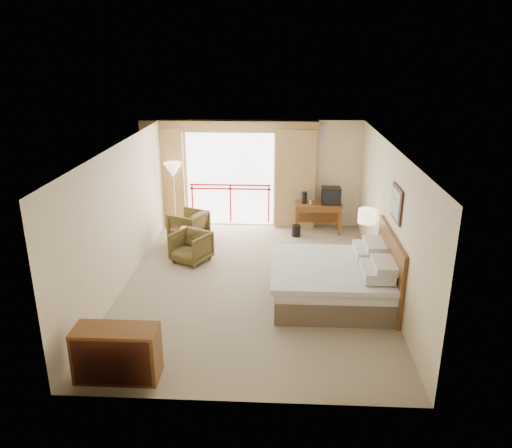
# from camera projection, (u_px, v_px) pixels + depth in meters

# --- Properties ---
(floor) EXTENTS (7.00, 7.00, 0.00)m
(floor) POSITION_uv_depth(u_px,v_px,m) (254.00, 283.00, 9.79)
(floor) COLOR gray
(floor) RESTS_ON ground
(ceiling) EXTENTS (7.00, 7.00, 0.00)m
(ceiling) POSITION_uv_depth(u_px,v_px,m) (254.00, 146.00, 8.89)
(ceiling) COLOR white
(ceiling) RESTS_ON wall_back
(wall_back) EXTENTS (5.00, 0.00, 5.00)m
(wall_back) POSITION_uv_depth(u_px,v_px,m) (262.00, 174.00, 12.64)
(wall_back) COLOR beige
(wall_back) RESTS_ON ground
(wall_front) EXTENTS (5.00, 0.00, 5.00)m
(wall_front) POSITION_uv_depth(u_px,v_px,m) (237.00, 310.00, 6.04)
(wall_front) COLOR beige
(wall_front) RESTS_ON ground
(wall_left) EXTENTS (0.00, 7.00, 7.00)m
(wall_left) POSITION_uv_depth(u_px,v_px,m) (122.00, 215.00, 9.46)
(wall_left) COLOR beige
(wall_left) RESTS_ON ground
(wall_right) EXTENTS (0.00, 7.00, 7.00)m
(wall_right) POSITION_uv_depth(u_px,v_px,m) (389.00, 220.00, 9.22)
(wall_right) COLOR beige
(wall_right) RESTS_ON ground
(balcony_door) EXTENTS (2.40, 0.00, 2.40)m
(balcony_door) POSITION_uv_depth(u_px,v_px,m) (230.00, 179.00, 12.71)
(balcony_door) COLOR white
(balcony_door) RESTS_ON wall_back
(balcony_railing) EXTENTS (2.09, 0.03, 1.02)m
(balcony_railing) POSITION_uv_depth(u_px,v_px,m) (230.00, 194.00, 12.82)
(balcony_railing) COLOR red
(balcony_railing) RESTS_ON wall_back
(curtain_left) EXTENTS (1.00, 0.26, 2.50)m
(curtain_left) POSITION_uv_depth(u_px,v_px,m) (165.00, 178.00, 12.65)
(curtain_left) COLOR olive
(curtain_left) RESTS_ON wall_back
(curtain_right) EXTENTS (1.00, 0.26, 2.50)m
(curtain_right) POSITION_uv_depth(u_px,v_px,m) (295.00, 179.00, 12.49)
(curtain_right) COLOR olive
(curtain_right) RESTS_ON wall_back
(valance) EXTENTS (4.40, 0.22, 0.28)m
(valance) POSITION_uv_depth(u_px,v_px,m) (229.00, 126.00, 12.16)
(valance) COLOR olive
(valance) RESTS_ON wall_back
(hvac_vent) EXTENTS (0.50, 0.04, 0.50)m
(hvac_vent) POSITION_uv_depth(u_px,v_px,m) (315.00, 135.00, 12.21)
(hvac_vent) COLOR silver
(hvac_vent) RESTS_ON wall_back
(bed) EXTENTS (2.13, 2.06, 0.97)m
(bed) POSITION_uv_depth(u_px,v_px,m) (334.00, 280.00, 9.02)
(bed) COLOR brown
(bed) RESTS_ON floor
(headboard) EXTENTS (0.06, 2.10, 1.30)m
(headboard) POSITION_uv_depth(u_px,v_px,m) (390.00, 268.00, 8.89)
(headboard) COLOR #572D12
(headboard) RESTS_ON wall_right
(framed_art) EXTENTS (0.04, 0.72, 0.60)m
(framed_art) POSITION_uv_depth(u_px,v_px,m) (396.00, 204.00, 8.49)
(framed_art) COLOR black
(framed_art) RESTS_ON wall_right
(nightstand) EXTENTS (0.43, 0.50, 0.58)m
(nightstand) POSITION_uv_depth(u_px,v_px,m) (364.00, 252.00, 10.49)
(nightstand) COLOR #572D12
(nightstand) RESTS_ON floor
(table_lamp) EXTENTS (0.36, 0.36, 0.63)m
(table_lamp) POSITION_uv_depth(u_px,v_px,m) (367.00, 217.00, 10.28)
(table_lamp) COLOR tan
(table_lamp) RESTS_ON nightstand
(phone) EXTENTS (0.19, 0.17, 0.07)m
(phone) POSITION_uv_depth(u_px,v_px,m) (364.00, 241.00, 10.25)
(phone) COLOR black
(phone) RESTS_ON nightstand
(desk) EXTENTS (1.13, 0.55, 0.74)m
(desk) POSITION_uv_depth(u_px,v_px,m) (318.00, 209.00, 12.38)
(desk) COLOR #572D12
(desk) RESTS_ON floor
(tv) EXTENTS (0.46, 0.36, 0.42)m
(tv) POSITION_uv_depth(u_px,v_px,m) (331.00, 196.00, 12.19)
(tv) COLOR black
(tv) RESTS_ON desk
(coffee_maker) EXTENTS (0.14, 0.14, 0.29)m
(coffee_maker) POSITION_uv_depth(u_px,v_px,m) (304.00, 198.00, 12.25)
(coffee_maker) COLOR black
(coffee_maker) RESTS_ON desk
(cup) EXTENTS (0.07, 0.07, 0.09)m
(cup) POSITION_uv_depth(u_px,v_px,m) (310.00, 202.00, 12.23)
(cup) COLOR white
(cup) RESTS_ON desk
(wastebasket) EXTENTS (0.25, 0.25, 0.28)m
(wastebasket) POSITION_uv_depth(u_px,v_px,m) (296.00, 231.00, 12.18)
(wastebasket) COLOR black
(wastebasket) RESTS_ON floor
(armchair_far) EXTENTS (1.02, 1.01, 0.71)m
(armchair_far) POSITION_uv_depth(u_px,v_px,m) (189.00, 239.00, 12.01)
(armchair_far) COLOR #423719
(armchair_far) RESTS_ON floor
(armchair_near) EXTENTS (0.97, 0.98, 0.66)m
(armchair_near) POSITION_uv_depth(u_px,v_px,m) (192.00, 261.00, 10.79)
(armchair_near) COLOR #423719
(armchair_near) RESTS_ON floor
(side_table) EXTENTS (0.47, 0.47, 0.51)m
(side_table) POSITION_uv_depth(u_px,v_px,m) (181.00, 235.00, 11.28)
(side_table) COLOR black
(side_table) RESTS_ON floor
(book) EXTENTS (0.17, 0.23, 0.02)m
(book) POSITION_uv_depth(u_px,v_px,m) (181.00, 229.00, 11.23)
(book) COLOR white
(book) RESTS_ON side_table
(floor_lamp) EXTENTS (0.44, 0.44, 1.74)m
(floor_lamp) POSITION_uv_depth(u_px,v_px,m) (173.00, 173.00, 12.11)
(floor_lamp) COLOR tan
(floor_lamp) RESTS_ON floor
(dresser) EXTENTS (1.15, 0.49, 0.77)m
(dresser) POSITION_uv_depth(u_px,v_px,m) (117.00, 353.00, 6.85)
(dresser) COLOR #572D12
(dresser) RESTS_ON floor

